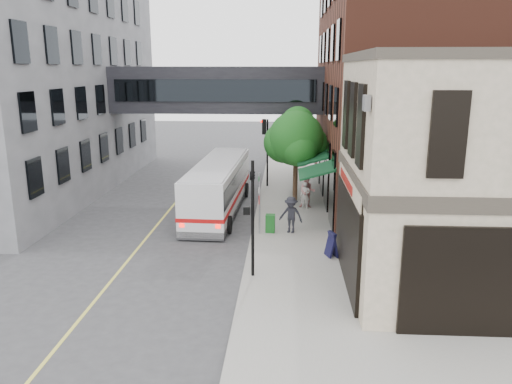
# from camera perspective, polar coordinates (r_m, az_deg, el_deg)

# --- Properties ---
(ground) EXTENTS (120.00, 120.00, 0.00)m
(ground) POSITION_cam_1_polar(r_m,az_deg,el_deg) (17.78, -2.12, -12.46)
(ground) COLOR #38383A
(ground) RESTS_ON ground
(sidewalk_main) EXTENTS (4.00, 60.00, 0.15)m
(sidewalk_main) POSITION_cam_1_polar(r_m,az_deg,el_deg) (30.86, 4.05, -0.75)
(sidewalk_main) COLOR gray
(sidewalk_main) RESTS_ON ground
(corner_building) EXTENTS (10.19, 8.12, 8.45)m
(corner_building) POSITION_cam_1_polar(r_m,az_deg,el_deg) (19.67, 25.41, 1.77)
(corner_building) COLOR tan
(corner_building) RESTS_ON ground
(brick_building) EXTENTS (13.76, 18.00, 14.00)m
(brick_building) POSITION_cam_1_polar(r_m,az_deg,el_deg) (31.98, 19.01, 11.60)
(brick_building) COLOR #4E2418
(brick_building) RESTS_ON ground
(skyway_bridge) EXTENTS (14.00, 3.18, 3.00)m
(skyway_bridge) POSITION_cam_1_polar(r_m,az_deg,el_deg) (34.18, -4.41, 11.59)
(skyway_bridge) COLOR black
(skyway_bridge) RESTS_ON ground
(traffic_signal_near) EXTENTS (0.44, 0.22, 4.60)m
(traffic_signal_near) POSITION_cam_1_polar(r_m,az_deg,el_deg) (18.55, -0.48, -1.43)
(traffic_signal_near) COLOR black
(traffic_signal_near) RESTS_ON sidewalk_main
(traffic_signal_far) EXTENTS (0.53, 0.28, 4.50)m
(traffic_signal_far) POSITION_cam_1_polar(r_m,az_deg,el_deg) (33.19, 1.08, 6.07)
(traffic_signal_far) COLOR black
(traffic_signal_far) RESTS_ON sidewalk_main
(street_sign_pole) EXTENTS (0.08, 0.75, 3.00)m
(street_sign_pole) POSITION_cam_1_polar(r_m,az_deg,el_deg) (23.65, 0.40, -0.66)
(street_sign_pole) COLOR gray
(street_sign_pole) RESTS_ON sidewalk_main
(street_tree) EXTENTS (3.80, 3.20, 5.60)m
(street_tree) POSITION_cam_1_polar(r_m,az_deg,el_deg) (29.34, 4.58, 6.11)
(street_tree) COLOR #382619
(street_tree) RESTS_ON sidewalk_main
(lane_marking) EXTENTS (0.12, 40.00, 0.01)m
(lane_marking) POSITION_cam_1_polar(r_m,az_deg,el_deg) (27.82, -10.46, -2.76)
(lane_marking) COLOR #D8CC4C
(lane_marking) RESTS_ON ground
(bus) EXTENTS (2.82, 10.43, 2.79)m
(bus) POSITION_cam_1_polar(r_m,az_deg,el_deg) (27.97, -4.31, 0.83)
(bus) COLOR silver
(bus) RESTS_ON ground
(pedestrian_a) EXTENTS (0.63, 0.50, 1.51)m
(pedestrian_a) POSITION_cam_1_polar(r_m,az_deg,el_deg) (28.39, 5.63, -0.36)
(pedestrian_a) COLOR silver
(pedestrian_a) RESTS_ON sidewalk_main
(pedestrian_b) EXTENTS (0.95, 0.76, 1.87)m
(pedestrian_b) POSITION_cam_1_polar(r_m,az_deg,el_deg) (28.48, 5.87, 0.05)
(pedestrian_b) COLOR tan
(pedestrian_b) RESTS_ON sidewalk_main
(pedestrian_c) EXTENTS (1.31, 1.00, 1.79)m
(pedestrian_c) POSITION_cam_1_polar(r_m,az_deg,el_deg) (24.09, 4.02, -2.61)
(pedestrian_c) COLOR black
(pedestrian_c) RESTS_ON sidewalk_main
(newspaper_box) EXTENTS (0.46, 0.42, 0.88)m
(newspaper_box) POSITION_cam_1_polar(r_m,az_deg,el_deg) (24.24, 1.65, -3.60)
(newspaper_box) COLOR #13571A
(newspaper_box) RESTS_ON sidewalk_main
(sandwich_board) EXTENTS (0.56, 0.69, 1.07)m
(sandwich_board) POSITION_cam_1_polar(r_m,az_deg,el_deg) (21.39, 8.65, -5.93)
(sandwich_board) COLOR black
(sandwich_board) RESTS_ON sidewalk_main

